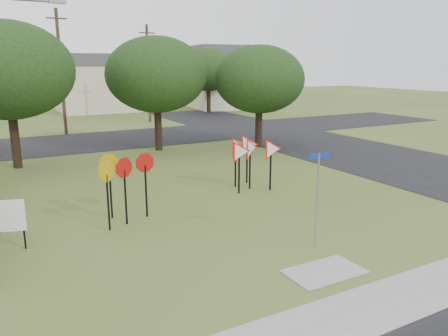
# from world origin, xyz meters

# --- Properties ---
(ground) EXTENTS (140.00, 140.00, 0.00)m
(ground) POSITION_xyz_m (0.00, 0.00, 0.00)
(ground) COLOR #455720
(sidewalk) EXTENTS (30.00, 1.60, 0.02)m
(sidewalk) POSITION_xyz_m (0.00, -4.20, 0.01)
(sidewalk) COLOR gray
(sidewalk) RESTS_ON ground
(planting_strip) EXTENTS (30.00, 0.80, 0.02)m
(planting_strip) POSITION_xyz_m (0.00, -5.40, 0.01)
(planting_strip) COLOR #455720
(planting_strip) RESTS_ON ground
(street_right) EXTENTS (8.00, 50.00, 0.02)m
(street_right) POSITION_xyz_m (12.00, 10.00, 0.01)
(street_right) COLOR black
(street_right) RESTS_ON ground
(street_far) EXTENTS (60.00, 8.00, 0.02)m
(street_far) POSITION_xyz_m (0.00, 20.00, 0.01)
(street_far) COLOR black
(street_far) RESTS_ON ground
(curb_pad) EXTENTS (2.00, 1.20, 0.02)m
(curb_pad) POSITION_xyz_m (0.00, -2.40, 0.01)
(curb_pad) COLOR gray
(curb_pad) RESTS_ON ground
(street_name_sign) EXTENTS (0.55, 0.19, 2.78)m
(street_name_sign) POSITION_xyz_m (0.81, -1.03, 1.61)
(street_name_sign) COLOR gray
(street_name_sign) RESTS_ON ground
(stop_sign_cluster) EXTENTS (2.12, 1.35, 2.27)m
(stop_sign_cluster) POSITION_xyz_m (-3.46, 3.64, 1.70)
(stop_sign_cluster) COLOR black
(stop_sign_cluster) RESTS_ON ground
(yield_sign_cluster) EXTENTS (2.39, 1.71, 2.23)m
(yield_sign_cluster) POSITION_xyz_m (2.34, 5.10, 1.65)
(yield_sign_cluster) COLOR black
(yield_sign_cluster) RESTS_ON ground
(info_board) EXTENTS (1.18, 0.37, 1.52)m
(info_board) POSITION_xyz_m (-7.08, 2.86, 1.01)
(info_board) COLOR black
(info_board) RESTS_ON ground
(far_pole_a) EXTENTS (1.40, 0.24, 9.00)m
(far_pole_a) POSITION_xyz_m (-2.00, 24.00, 4.60)
(far_pole_a) COLOR #4B3722
(far_pole_a) RESTS_ON ground
(far_pole_b) EXTENTS (1.40, 0.24, 8.50)m
(far_pole_b) POSITION_xyz_m (6.00, 28.00, 4.35)
(far_pole_b) COLOR #4B3722
(far_pole_b) RESTS_ON ground
(house_mid) EXTENTS (8.40, 8.40, 6.20)m
(house_mid) POSITION_xyz_m (4.00, 40.00, 3.15)
(house_mid) COLOR beige
(house_mid) RESTS_ON ground
(house_right) EXTENTS (8.30, 8.30, 7.20)m
(house_right) POSITION_xyz_m (18.00, 36.00, 3.65)
(house_right) COLOR beige
(house_right) RESTS_ON ground
(tree_near_left) EXTENTS (6.40, 6.40, 7.27)m
(tree_near_left) POSITION_xyz_m (-6.00, 14.00, 4.86)
(tree_near_left) COLOR black
(tree_near_left) RESTS_ON ground
(tree_near_mid) EXTENTS (6.00, 6.00, 6.80)m
(tree_near_mid) POSITION_xyz_m (2.00, 15.00, 4.54)
(tree_near_mid) COLOR black
(tree_near_mid) RESTS_ON ground
(tree_near_right) EXTENTS (5.60, 5.60, 6.33)m
(tree_near_right) POSITION_xyz_m (8.00, 13.00, 4.22)
(tree_near_right) COLOR black
(tree_near_right) RESTS_ON ground
(tree_far_right) EXTENTS (6.00, 6.00, 6.80)m
(tree_far_right) POSITION_xyz_m (14.00, 32.00, 4.54)
(tree_far_right) COLOR black
(tree_far_right) RESTS_ON ground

